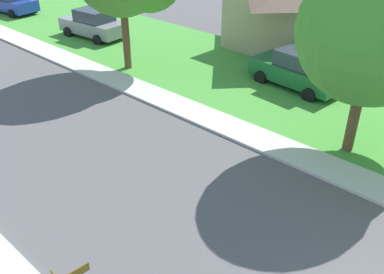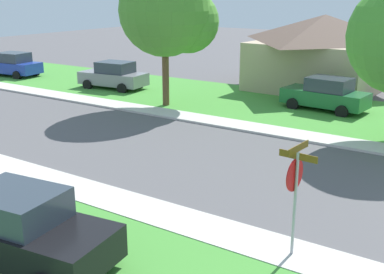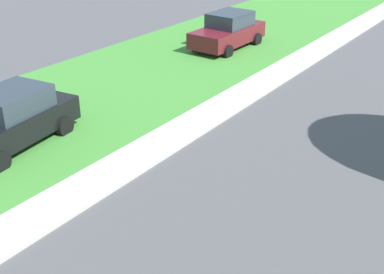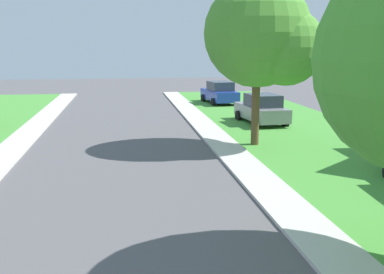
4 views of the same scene
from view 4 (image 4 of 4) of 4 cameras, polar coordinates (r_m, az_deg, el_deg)
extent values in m
cube|color=beige|center=(16.71, 7.36, -4.32)|extent=(1.40, 56.00, 0.10)
cube|color=#479338|center=(18.53, 21.51, -3.49)|extent=(8.00, 56.00, 0.08)
cube|color=gray|center=(26.91, 8.58, 3.06)|extent=(2.21, 4.45, 0.76)
cube|color=#2D3842|center=(26.63, 8.79, 4.54)|extent=(1.79, 2.24, 0.68)
cylinder|color=black|center=(27.87, 5.79, 2.63)|extent=(0.30, 0.66, 0.64)
cylinder|color=black|center=(28.52, 9.20, 2.74)|extent=(0.30, 0.66, 0.64)
cylinder|color=black|center=(25.41, 7.83, 1.73)|extent=(0.30, 0.66, 0.64)
cylinder|color=black|center=(26.13, 11.50, 1.87)|extent=(0.30, 0.66, 0.64)
cube|color=#1E389E|center=(35.76, 3.42, 5.22)|extent=(2.29, 4.48, 0.76)
cube|color=#2D3842|center=(35.50, 3.53, 6.34)|extent=(1.83, 2.27, 0.68)
cylinder|color=black|center=(36.79, 1.41, 4.82)|extent=(0.31, 0.66, 0.64)
cylinder|color=black|center=(37.34, 4.07, 4.89)|extent=(0.31, 0.66, 0.64)
cylinder|color=black|center=(34.26, 2.69, 4.32)|extent=(0.31, 0.66, 0.64)
cylinder|color=black|center=(34.86, 5.52, 4.40)|extent=(0.31, 0.66, 0.64)
cylinder|color=brown|center=(20.87, 7.88, 3.43)|extent=(0.36, 0.36, 3.38)
sphere|color=#4A8C2E|center=(20.67, 8.14, 12.63)|extent=(4.72, 4.72, 4.72)
sphere|color=#4A8C2E|center=(20.33, 11.59, 10.88)|extent=(3.30, 3.30, 3.30)
camera|label=1|loc=(8.53, -74.97, 26.40)|focal=39.39mm
camera|label=2|loc=(15.32, -81.73, 6.96)|focal=44.91mm
camera|label=3|loc=(6.84, 31.91, 31.41)|focal=47.21mm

